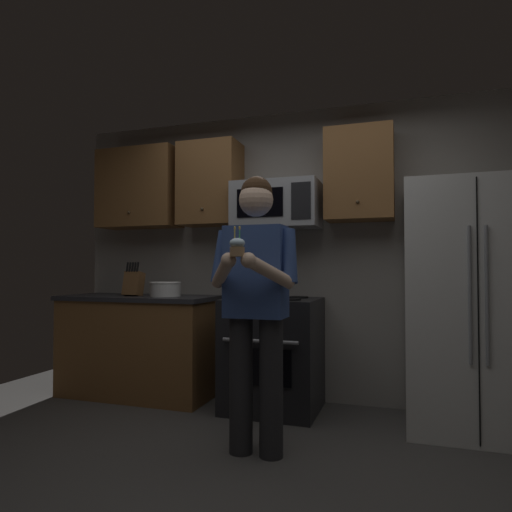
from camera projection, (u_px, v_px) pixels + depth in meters
The scene contains 11 objects.
ground_plane at pixel (229, 488), 2.40m from camera, with size 6.00×6.00×0.00m, color #474442.
wall_back at pixel (301, 254), 4.10m from camera, with size 4.40×0.10×2.60m, color gray.
oven_range at pixel (273, 354), 3.75m from camera, with size 0.76×0.70×0.93m.
microwave at pixel (277, 205), 3.90m from camera, with size 0.74×0.41×0.40m.
refrigerator at pixel (470, 306), 3.26m from camera, with size 0.90×0.75×1.80m.
cabinet_row_upper at pixel (218, 184), 4.14m from camera, with size 2.78×0.36×0.76m.
counter_left at pixel (139, 345), 4.18m from camera, with size 1.44×0.66×0.92m.
knife_block at pixel (134, 283), 4.16m from camera, with size 0.16×0.15×0.32m.
bowl_large_white at pixel (165, 289), 4.07m from camera, with size 0.28×0.28×0.13m.
person at pixel (255, 296), 2.85m from camera, with size 0.60×0.48×1.76m.
cupcake at pixel (237, 247), 2.54m from camera, with size 0.09×0.09×0.17m.
Camera 1 is at (0.90, -2.27, 1.17)m, focal length 31.61 mm.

